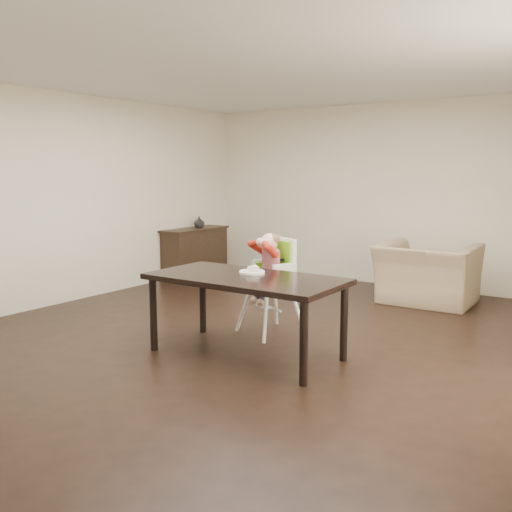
# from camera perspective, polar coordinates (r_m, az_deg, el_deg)

# --- Properties ---
(ground) EXTENTS (7.00, 7.00, 0.00)m
(ground) POSITION_cam_1_polar(r_m,az_deg,el_deg) (5.88, -0.12, -8.35)
(ground) COLOR black
(ground) RESTS_ON ground
(room_walls) EXTENTS (6.02, 7.02, 2.71)m
(room_walls) POSITION_cam_1_polar(r_m,az_deg,el_deg) (5.63, -0.13, 10.03)
(room_walls) COLOR beige
(room_walls) RESTS_ON ground
(dining_table) EXTENTS (1.80, 0.90, 0.75)m
(dining_table) POSITION_cam_1_polar(r_m,az_deg,el_deg) (5.24, -1.02, -2.88)
(dining_table) COLOR black
(dining_table) RESTS_ON ground
(high_chair) EXTENTS (0.58, 0.58, 1.07)m
(high_chair) POSITION_cam_1_polar(r_m,az_deg,el_deg) (5.96, 1.69, -0.70)
(high_chair) COLOR white
(high_chair) RESTS_ON ground
(plate) EXTENTS (0.25, 0.25, 0.07)m
(plate) POSITION_cam_1_polar(r_m,az_deg,el_deg) (5.36, -0.34, -1.50)
(plate) COLOR white
(plate) RESTS_ON dining_table
(armchair) EXTENTS (1.19, 0.78, 1.04)m
(armchair) POSITION_cam_1_polar(r_m,az_deg,el_deg) (7.67, 16.78, -0.76)
(armchair) COLOR tan
(armchair) RESTS_ON ground
(sideboard) EXTENTS (0.44, 1.26, 0.79)m
(sideboard) POSITION_cam_1_polar(r_m,az_deg,el_deg) (9.30, -6.11, 0.37)
(sideboard) COLOR black
(sideboard) RESTS_ON ground
(vase) EXTENTS (0.21, 0.22, 0.17)m
(vase) POSITION_cam_1_polar(r_m,az_deg,el_deg) (9.33, -5.70, 3.37)
(vase) COLOR #99999E
(vase) RESTS_ON sideboard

